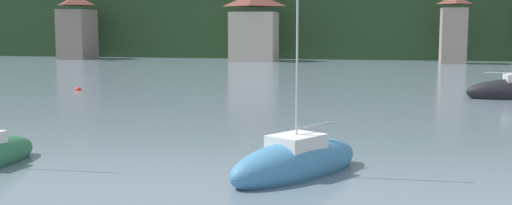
# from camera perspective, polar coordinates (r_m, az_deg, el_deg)

# --- Properties ---
(wooded_hillside) EXTENTS (352.00, 59.72, 37.10)m
(wooded_hillside) POSITION_cam_1_polar(r_m,az_deg,el_deg) (130.36, -0.25, 7.73)
(wooded_hillside) COLOR #264223
(wooded_hillside) RESTS_ON ground_plane
(shore_building_west) EXTENTS (4.33, 5.73, 9.31)m
(shore_building_west) POSITION_cam_1_polar(r_m,az_deg,el_deg) (98.68, -15.66, 6.39)
(shore_building_west) COLOR gray
(shore_building_west) RESTS_ON ground_plane
(shore_building_westcentral) EXTENTS (6.52, 5.50, 9.42)m
(shore_building_westcentral) POSITION_cam_1_polar(r_m,az_deg,el_deg) (89.81, -0.18, 6.65)
(shore_building_westcentral) COLOR #BCB29E
(shore_building_westcentral) RESTS_ON ground_plane
(shore_building_central) EXTENTS (3.33, 3.82, 8.83)m
(shore_building_central) POSITION_cam_1_polar(r_m,az_deg,el_deg) (87.74, 17.18, 6.15)
(shore_building_central) COLOR gray
(shore_building_central) RESTS_ON ground_plane
(sailboat_mid_1) EXTENTS (4.91, 6.18, 7.70)m
(sailboat_mid_1) POSITION_cam_1_polar(r_m,az_deg,el_deg) (22.08, 3.61, -5.36)
(sailboat_mid_1) COLOR teal
(sailboat_mid_1) RESTS_ON ground_plane
(mooring_buoy_far) EXTENTS (0.54, 0.54, 0.54)m
(mooring_buoy_far) POSITION_cam_1_polar(r_m,az_deg,el_deg) (51.91, -15.59, 1.05)
(mooring_buoy_far) COLOR red
(mooring_buoy_far) RESTS_ON ground_plane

